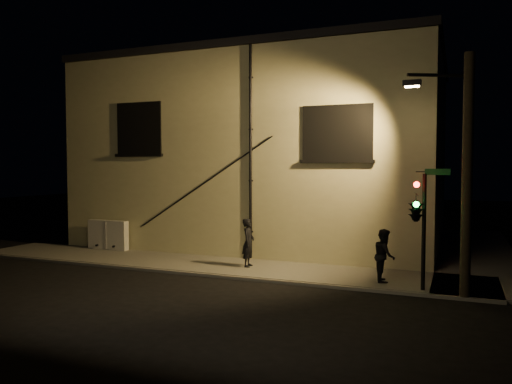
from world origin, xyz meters
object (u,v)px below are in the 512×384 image
at_px(pedestrian_a, 248,243).
at_px(streetlamp_pole, 463,169).
at_px(traffic_signal, 417,209).
at_px(pedestrian_b, 384,255).
at_px(utility_cabinet, 108,235).

height_order(pedestrian_a, streetlamp_pole, streetlamp_pole).
bearing_deg(traffic_signal, pedestrian_a, 167.29).
bearing_deg(pedestrian_b, pedestrian_a, 71.71).
relative_size(utility_cabinet, traffic_signal, 0.54).
bearing_deg(traffic_signal, pedestrian_b, 142.32).
bearing_deg(streetlamp_pole, pedestrian_a, 168.81).
distance_m(pedestrian_b, traffic_signal, 2.02).
relative_size(pedestrian_b, streetlamp_pole, 0.24).
bearing_deg(pedestrian_b, traffic_signal, -139.48).
bearing_deg(streetlamp_pole, pedestrian_b, 159.07).
xyz_separation_m(pedestrian_b, traffic_signal, (1.00, -0.77, 1.57)).
distance_m(traffic_signal, streetlamp_pole, 1.69).
height_order(utility_cabinet, pedestrian_b, pedestrian_b).
distance_m(utility_cabinet, traffic_signal, 13.45).
relative_size(pedestrian_a, traffic_signal, 0.49).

